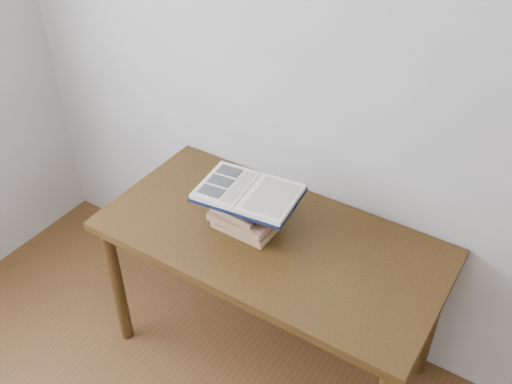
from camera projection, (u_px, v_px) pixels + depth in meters
The scene contains 3 objects.
desk at pixel (270, 253), 2.42m from camera, with size 1.44×0.72×0.77m.
book_stack at pixel (244, 213), 2.35m from camera, with size 0.26×0.20×0.18m.
open_book at pixel (249, 193), 2.28m from camera, with size 0.43×0.32×0.03m.
Camera 1 is at (0.80, -0.13, 2.35)m, focal length 40.00 mm.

